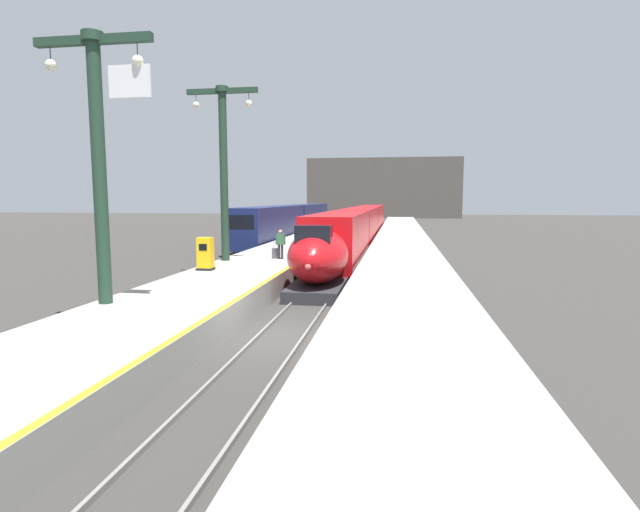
% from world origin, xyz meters
% --- Properties ---
extents(ground_plane, '(260.00, 260.00, 0.00)m').
position_xyz_m(ground_plane, '(0.00, 0.00, 0.00)').
color(ground_plane, '#33302D').
extents(platform_left, '(4.80, 110.00, 1.05)m').
position_xyz_m(platform_left, '(-4.05, 24.75, 0.53)').
color(platform_left, gray).
rests_on(platform_left, ground).
extents(platform_right, '(4.80, 110.00, 1.05)m').
position_xyz_m(platform_right, '(4.05, 24.75, 0.53)').
color(platform_right, gray).
rests_on(platform_right, ground).
extents(platform_left_safety_stripe, '(0.20, 107.80, 0.01)m').
position_xyz_m(platform_left_safety_stripe, '(-1.77, 24.75, 1.05)').
color(platform_left_safety_stripe, yellow).
rests_on(platform_left_safety_stripe, platform_left).
extents(rail_main_left, '(0.08, 110.00, 0.12)m').
position_xyz_m(rail_main_left, '(-0.75, 27.50, 0.06)').
color(rail_main_left, slate).
rests_on(rail_main_left, ground).
extents(rail_main_right, '(0.08, 110.00, 0.12)m').
position_xyz_m(rail_main_right, '(0.75, 27.50, 0.06)').
color(rail_main_right, slate).
rests_on(rail_main_right, ground).
extents(rail_secondary_left, '(0.08, 110.00, 0.12)m').
position_xyz_m(rail_secondary_left, '(-8.85, 27.50, 0.06)').
color(rail_secondary_left, slate).
rests_on(rail_secondary_left, ground).
extents(rail_secondary_right, '(0.08, 110.00, 0.12)m').
position_xyz_m(rail_secondary_right, '(-7.35, 27.50, 0.06)').
color(rail_secondary_right, slate).
rests_on(rail_secondary_right, ground).
extents(highspeed_train_main, '(2.92, 55.80, 3.60)m').
position_xyz_m(highspeed_train_main, '(0.00, 32.04, 1.96)').
color(highspeed_train_main, '#B20F14').
rests_on(highspeed_train_main, ground).
extents(regional_train_adjacent, '(2.85, 36.60, 3.80)m').
position_xyz_m(regional_train_adjacent, '(-8.10, 38.53, 2.13)').
color(regional_train_adjacent, '#141E4C').
rests_on(regional_train_adjacent, ground).
extents(station_column_near, '(4.00, 0.68, 8.69)m').
position_xyz_m(station_column_near, '(-5.84, -0.43, 6.40)').
color(station_column_near, '#1E3828').
rests_on(station_column_near, platform_left).
extents(station_column_mid, '(4.00, 0.68, 9.54)m').
position_xyz_m(station_column_mid, '(-5.90, 11.19, 6.76)').
color(station_column_mid, '#1E3828').
rests_on(station_column_mid, platform_left).
extents(passenger_near_edge, '(0.56, 0.31, 1.69)m').
position_xyz_m(passenger_near_edge, '(-2.99, 12.34, 2.04)').
color(passenger_near_edge, '#23232D').
rests_on(passenger_near_edge, platform_left).
extents(passenger_mid_platform, '(0.29, 0.56, 1.69)m').
position_xyz_m(passenger_mid_platform, '(-2.74, 16.40, 2.04)').
color(passenger_mid_platform, '#23232D').
rests_on(passenger_mid_platform, platform_left).
extents(rolling_suitcase, '(0.40, 0.22, 0.98)m').
position_xyz_m(rolling_suitcase, '(-3.33, 12.49, 1.35)').
color(rolling_suitcase, '#4C4C51').
rests_on(rolling_suitcase, platform_left).
extents(ticket_machine_yellow, '(0.76, 0.62, 1.60)m').
position_xyz_m(ticket_machine_yellow, '(-5.55, 7.39, 1.79)').
color(ticket_machine_yellow, yellow).
rests_on(ticket_machine_yellow, platform_left).
extents(terminus_back_wall, '(36.00, 2.00, 14.00)m').
position_xyz_m(terminus_back_wall, '(0.00, 102.00, 7.00)').
color(terminus_back_wall, '#4C4742').
rests_on(terminus_back_wall, ground).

